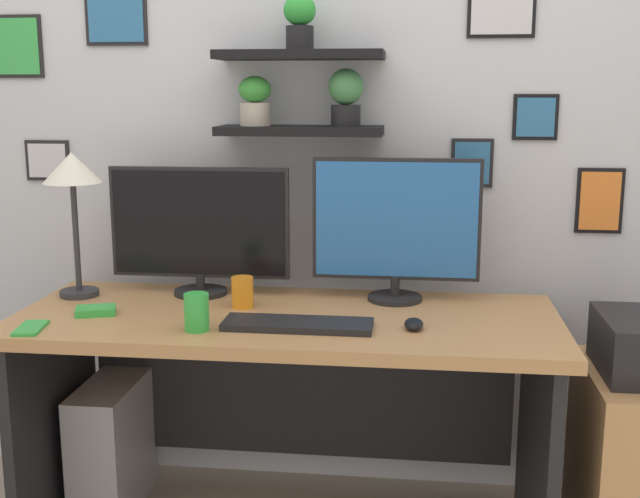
{
  "coord_description": "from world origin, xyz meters",
  "views": [
    {
      "loc": [
        0.39,
        -2.36,
        1.44
      ],
      "look_at": [
        0.1,
        0.05,
        0.95
      ],
      "focal_mm": 44.75,
      "sensor_mm": 36.0,
      "label": 1
    }
  ],
  "objects_px": {
    "desk": "(290,371)",
    "keyboard": "(298,324)",
    "scissors_tray": "(96,311)",
    "monitor_right": "(396,226)",
    "cell_phone": "(31,328)",
    "desk_lamp": "(73,180)",
    "pen_cup": "(242,292)",
    "water_cup": "(197,312)",
    "monitor_left": "(199,228)",
    "computer_tower_left": "(113,445)",
    "computer_mouse": "(414,324)"
  },
  "relations": [
    {
      "from": "water_cup",
      "to": "monitor_right",
      "type": "bearing_deg",
      "value": 36.53
    },
    {
      "from": "desk",
      "to": "computer_tower_left",
      "type": "bearing_deg",
      "value": 175.07
    },
    {
      "from": "keyboard",
      "to": "computer_tower_left",
      "type": "height_order",
      "value": "keyboard"
    },
    {
      "from": "computer_tower_left",
      "to": "computer_mouse",
      "type": "bearing_deg",
      "value": -11.97
    },
    {
      "from": "keyboard",
      "to": "scissors_tray",
      "type": "distance_m",
      "value": 0.65
    },
    {
      "from": "keyboard",
      "to": "desk_lamp",
      "type": "bearing_deg",
      "value": 160.84
    },
    {
      "from": "desk",
      "to": "monitor_right",
      "type": "bearing_deg",
      "value": 26.07
    },
    {
      "from": "monitor_left",
      "to": "desk",
      "type": "bearing_deg",
      "value": -26.08
    },
    {
      "from": "desk",
      "to": "desk_lamp",
      "type": "bearing_deg",
      "value": 173.53
    },
    {
      "from": "cell_phone",
      "to": "pen_cup",
      "type": "height_order",
      "value": "pen_cup"
    },
    {
      "from": "desk_lamp",
      "to": "scissors_tray",
      "type": "bearing_deg",
      "value": -55.61
    },
    {
      "from": "cell_phone",
      "to": "water_cup",
      "type": "relative_size",
      "value": 1.27
    },
    {
      "from": "monitor_left",
      "to": "pen_cup",
      "type": "xyz_separation_m",
      "value": [
        0.18,
        -0.15,
        -0.18
      ]
    },
    {
      "from": "monitor_left",
      "to": "pen_cup",
      "type": "bearing_deg",
      "value": -40.96
    },
    {
      "from": "pen_cup",
      "to": "scissors_tray",
      "type": "distance_m",
      "value": 0.46
    },
    {
      "from": "desk_lamp",
      "to": "monitor_right",
      "type": "bearing_deg",
      "value": 4.22
    },
    {
      "from": "monitor_left",
      "to": "desk_lamp",
      "type": "xyz_separation_m",
      "value": [
        -0.4,
        -0.08,
        0.17
      ]
    },
    {
      "from": "computer_mouse",
      "to": "computer_tower_left",
      "type": "relative_size",
      "value": 0.2
    },
    {
      "from": "monitor_right",
      "to": "desk_lamp",
      "type": "distance_m",
      "value": 1.08
    },
    {
      "from": "keyboard",
      "to": "desk_lamp",
      "type": "distance_m",
      "value": 0.92
    },
    {
      "from": "computer_mouse",
      "to": "scissors_tray",
      "type": "distance_m",
      "value": 0.98
    },
    {
      "from": "monitor_right",
      "to": "pen_cup",
      "type": "height_order",
      "value": "monitor_right"
    },
    {
      "from": "keyboard",
      "to": "cell_phone",
      "type": "xyz_separation_m",
      "value": [
        -0.77,
        -0.11,
        -0.01
      ]
    },
    {
      "from": "cell_phone",
      "to": "desk",
      "type": "bearing_deg",
      "value": 14.24
    },
    {
      "from": "desk",
      "to": "desk_lamp",
      "type": "height_order",
      "value": "desk_lamp"
    },
    {
      "from": "scissors_tray",
      "to": "water_cup",
      "type": "height_order",
      "value": "water_cup"
    },
    {
      "from": "monitor_left",
      "to": "computer_tower_left",
      "type": "relative_size",
      "value": 1.36
    },
    {
      "from": "monitor_left",
      "to": "monitor_right",
      "type": "xyz_separation_m",
      "value": [
        0.66,
        -0.0,
        0.02
      ]
    },
    {
      "from": "computer_tower_left",
      "to": "desk",
      "type": "bearing_deg",
      "value": -4.93
    },
    {
      "from": "monitor_right",
      "to": "desk_lamp",
      "type": "height_order",
      "value": "desk_lamp"
    },
    {
      "from": "cell_phone",
      "to": "scissors_tray",
      "type": "distance_m",
      "value": 0.22
    },
    {
      "from": "scissors_tray",
      "to": "water_cup",
      "type": "distance_m",
      "value": 0.38
    },
    {
      "from": "keyboard",
      "to": "computer_mouse",
      "type": "xyz_separation_m",
      "value": [
        0.34,
        0.03,
        0.01
      ]
    },
    {
      "from": "computer_mouse",
      "to": "pen_cup",
      "type": "bearing_deg",
      "value": 162.71
    },
    {
      "from": "desk",
      "to": "keyboard",
      "type": "height_order",
      "value": "keyboard"
    },
    {
      "from": "cell_phone",
      "to": "computer_tower_left",
      "type": "bearing_deg",
      "value": 68.52
    },
    {
      "from": "monitor_right",
      "to": "scissors_tray",
      "type": "relative_size",
      "value": 4.58
    },
    {
      "from": "pen_cup",
      "to": "computer_tower_left",
      "type": "relative_size",
      "value": 0.22
    },
    {
      "from": "cell_phone",
      "to": "desk_lamp",
      "type": "bearing_deg",
      "value": 83.89
    },
    {
      "from": "desk",
      "to": "scissors_tray",
      "type": "distance_m",
      "value": 0.64
    },
    {
      "from": "computer_tower_left",
      "to": "cell_phone",
      "type": "bearing_deg",
      "value": -102.53
    },
    {
      "from": "keyboard",
      "to": "water_cup",
      "type": "xyz_separation_m",
      "value": [
        -0.29,
        -0.06,
        0.05
      ]
    },
    {
      "from": "monitor_left",
      "to": "monitor_right",
      "type": "distance_m",
      "value": 0.66
    },
    {
      "from": "scissors_tray",
      "to": "monitor_right",
      "type": "bearing_deg",
      "value": 17.53
    },
    {
      "from": "monitor_right",
      "to": "pen_cup",
      "type": "xyz_separation_m",
      "value": [
        -0.48,
        -0.15,
        -0.2
      ]
    },
    {
      "from": "desk_lamp",
      "to": "cell_phone",
      "type": "xyz_separation_m",
      "value": [
        0.02,
        -0.39,
        -0.39
      ]
    },
    {
      "from": "monitor_left",
      "to": "pen_cup",
      "type": "distance_m",
      "value": 0.3
    },
    {
      "from": "desk_lamp",
      "to": "water_cup",
      "type": "bearing_deg",
      "value": -33.79
    },
    {
      "from": "computer_mouse",
      "to": "pen_cup",
      "type": "xyz_separation_m",
      "value": [
        -0.55,
        0.17,
        0.04
      ]
    },
    {
      "from": "desk",
      "to": "monitor_right",
      "type": "height_order",
      "value": "monitor_right"
    }
  ]
}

